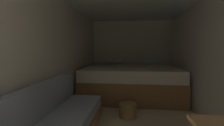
# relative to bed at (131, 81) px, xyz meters

# --- Properties ---
(ground_plane) EXTENTS (7.35, 7.35, 0.00)m
(ground_plane) POSITION_rel_bed_xyz_m (0.00, -1.69, -0.37)
(ground_plane) COLOR beige
(wall_back) EXTENTS (2.47, 0.05, 2.03)m
(wall_back) POSITION_rel_bed_xyz_m (0.00, 1.01, 0.64)
(wall_back) COLOR beige
(wall_back) RESTS_ON ground
(wall_left) EXTENTS (0.05, 5.35, 2.03)m
(wall_left) POSITION_rel_bed_xyz_m (-1.21, -1.69, 0.64)
(wall_left) COLOR beige
(wall_left) RESTS_ON ground
(wall_right) EXTENTS (0.05, 5.35, 2.03)m
(wall_right) POSITION_rel_bed_xyz_m (1.21, -1.69, 0.64)
(wall_right) COLOR beige
(wall_right) RESTS_ON ground
(bed) EXTENTS (2.25, 1.89, 0.89)m
(bed) POSITION_rel_bed_xyz_m (0.00, 0.00, 0.00)
(bed) COLOR olive
(bed) RESTS_ON ground
(wicker_basket) EXTENTS (0.29, 0.29, 0.26)m
(wicker_basket) POSITION_rel_bed_xyz_m (-0.04, -1.39, -0.24)
(wicker_basket) COLOR olive
(wicker_basket) RESTS_ON ground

